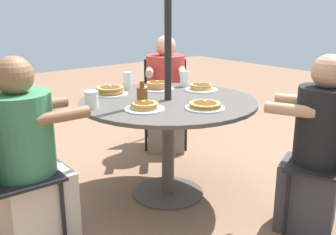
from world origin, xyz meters
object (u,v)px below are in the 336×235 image
(diner_east, at_px, (28,163))
(coffee_cup, at_px, (92,100))
(patio_table, at_px, (168,115))
(patio_chair_north, at_px, (165,95))
(pancake_plate_c, at_px, (205,106))
(pancake_plate_d, at_px, (144,107))
(syrup_bottle, at_px, (142,95))
(pancake_plate_b, at_px, (201,88))
(pancake_plate_a, at_px, (111,91))
(drinking_glass_a, at_px, (185,79))
(diner_north, at_px, (166,99))
(pancake_plate_e, at_px, (157,86))
(drinking_glass_b, at_px, (127,81))
(diner_south, at_px, (316,153))

(diner_east, xyz_separation_m, coffee_cup, (0.11, -0.48, 0.28))
(coffee_cup, bearing_deg, patio_table, -103.94)
(patio_chair_north, bearing_deg, pancake_plate_c, 99.21)
(pancake_plate_d, xyz_separation_m, syrup_bottle, (0.16, -0.10, 0.04))
(patio_chair_north, height_order, pancake_plate_d, patio_chair_north)
(patio_table, bearing_deg, pancake_plate_b, -78.31)
(pancake_plate_a, bearing_deg, diner_east, 115.56)
(patio_table, height_order, patio_chair_north, patio_chair_north)
(drinking_glass_a, bearing_deg, syrup_bottle, 112.11)
(diner_east, bearing_deg, pancake_plate_b, 93.78)
(diner_north, xyz_separation_m, syrup_bottle, (-0.76, 0.82, 0.29))
(syrup_bottle, bearing_deg, pancake_plate_a, 5.07)
(pancake_plate_e, bearing_deg, patio_table, 154.51)
(pancake_plate_d, height_order, coffee_cup, coffee_cup)
(pancake_plate_a, bearing_deg, pancake_plate_c, -161.12)
(patio_chair_north, xyz_separation_m, pancake_plate_e, (-0.61, 0.58, 0.26))
(diner_north, height_order, pancake_plate_c, diner_north)
(diner_north, xyz_separation_m, pancake_plate_b, (-0.72, 0.22, 0.26))
(syrup_bottle, xyz_separation_m, drinking_glass_b, (0.44, -0.17, 0.01))
(diner_east, distance_m, pancake_plate_a, 0.91)
(patio_chair_north, distance_m, drinking_glass_a, 0.78)
(pancake_plate_b, relative_size, pancake_plate_d, 1.00)
(pancake_plate_b, bearing_deg, diner_east, 92.40)
(pancake_plate_e, relative_size, syrup_bottle, 1.73)
(syrup_bottle, bearing_deg, pancake_plate_d, 148.38)
(diner_south, bearing_deg, coffee_cup, 108.16)
(pancake_plate_b, bearing_deg, patio_chair_north, -20.85)
(patio_chair_north, relative_size, syrup_bottle, 5.61)
(pancake_plate_e, bearing_deg, coffee_cup, 105.58)
(patio_table, distance_m, pancake_plate_a, 0.48)
(patio_table, relative_size, pancake_plate_b, 4.84)
(drinking_glass_a, xyz_separation_m, drinking_glass_b, (0.19, 0.44, 0.01))
(pancake_plate_d, bearing_deg, diner_south, -140.05)
(pancake_plate_b, bearing_deg, pancake_plate_d, 106.23)
(diner_south, bearing_deg, pancake_plate_a, 92.25)
(drinking_glass_a, bearing_deg, pancake_plate_e, 81.55)
(pancake_plate_c, xyz_separation_m, pancake_plate_e, (0.67, -0.13, 0.01))
(pancake_plate_b, height_order, pancake_plate_c, pancake_plate_b)
(syrup_bottle, distance_m, drinking_glass_a, 0.66)
(patio_table, relative_size, diner_east, 1.12)
(pancake_plate_d, distance_m, syrup_bottle, 0.19)
(pancake_plate_c, relative_size, drinking_glass_a, 2.08)
(pancake_plate_a, distance_m, drinking_glass_b, 0.22)
(patio_chair_north, bearing_deg, pancake_plate_e, 84.71)
(patio_chair_north, distance_m, pancake_plate_c, 1.49)
(diner_south, distance_m, pancake_plate_e, 1.31)
(patio_chair_north, relative_size, pancake_plate_b, 3.25)
(coffee_cup, bearing_deg, drinking_glass_a, -80.76)
(patio_chair_north, relative_size, drinking_glass_b, 6.08)
(diner_south, height_order, pancake_plate_c, diner_south)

